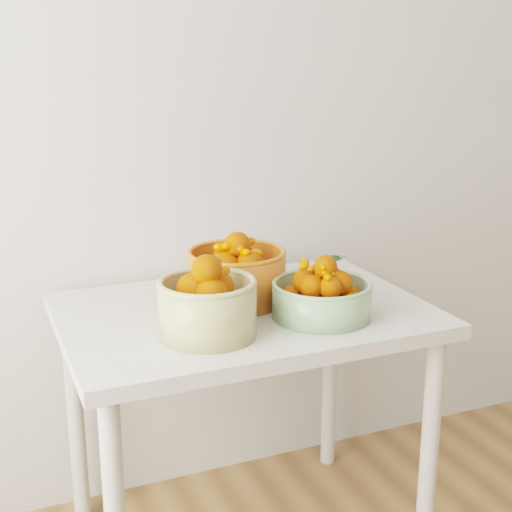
% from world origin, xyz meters
% --- Properties ---
extents(table, '(1.00, 0.70, 0.75)m').
position_xyz_m(table, '(-0.25, 1.60, 0.65)').
color(table, silver).
rests_on(table, ground).
extents(bowl_cream, '(0.31, 0.31, 0.21)m').
position_xyz_m(bowl_cream, '(-0.40, 1.45, 0.83)').
color(bowl_cream, tan).
rests_on(bowl_cream, table).
extents(bowl_green, '(0.33, 0.33, 0.17)m').
position_xyz_m(bowl_green, '(-0.08, 1.46, 0.81)').
color(bowl_green, '#8EB981').
rests_on(bowl_green, table).
extents(bowl_orange, '(0.37, 0.37, 0.20)m').
position_xyz_m(bowl_orange, '(-0.24, 1.66, 0.83)').
color(bowl_orange, '#D45B1A').
rests_on(bowl_orange, table).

